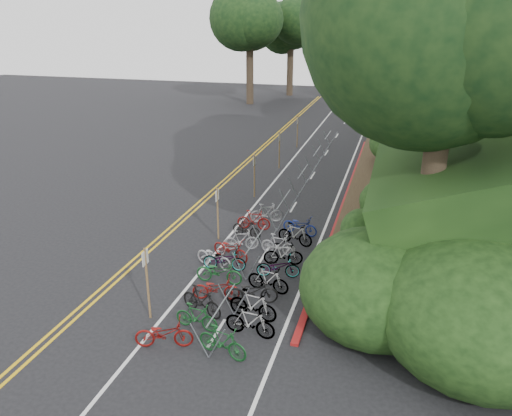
{
  "coord_description": "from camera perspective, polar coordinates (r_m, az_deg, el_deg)",
  "views": [
    {
      "loc": [
        8.17,
        -14.89,
        9.73
      ],
      "look_at": [
        2.12,
        6.07,
        1.3
      ],
      "focal_mm": 35.0,
      "sensor_mm": 36.0,
      "label": 1
    }
  ],
  "objects": [
    {
      "name": "bike_racks_rest",
      "position": [
        29.72,
        5.36,
        3.66
      ],
      "size": [
        1.14,
        23.0,
        1.17
      ],
      "color": "gray",
      "rests_on": "ground"
    },
    {
      "name": "embankment",
      "position": [
        35.0,
        23.82,
        7.53
      ],
      "size": [
        14.3,
        48.14,
        9.11
      ],
      "color": "black",
      "rests_on": "ground"
    },
    {
      "name": "bike_front",
      "position": [
        20.67,
        -4.8,
        -5.56
      ],
      "size": [
        1.18,
        1.9,
        0.94
      ],
      "primitive_type": "imported",
      "rotation": [
        0.0,
        0.0,
        1.24
      ],
      "color": "#9E9EA3",
      "rests_on": "ground"
    },
    {
      "name": "road_markings",
      "position": [
        27.85,
        -0.64,
        0.69
      ],
      "size": [
        7.47,
        80.0,
        0.01
      ],
      "color": "gold",
      "rests_on": "ground"
    },
    {
      "name": "bike_rack_front",
      "position": [
        16.36,
        -3.96,
        -11.89
      ],
      "size": [
        1.14,
        2.63,
        1.16
      ],
      "color": "gray",
      "rests_on": "ground"
    },
    {
      "name": "red_curb",
      "position": [
        28.69,
        10.22,
        1.06
      ],
      "size": [
        0.25,
        28.0,
        0.1
      ],
      "primitive_type": "cube",
      "color": "maroon",
      "rests_on": "ground"
    },
    {
      "name": "ground",
      "position": [
        19.57,
        -11.09,
        -9.12
      ],
      "size": [
        120.0,
        120.0,
        0.0
      ],
      "primitive_type": "plane",
      "color": "black",
      "rests_on": "ground"
    },
    {
      "name": "signposts_rest",
      "position": [
        31.0,
        1.38,
        5.59
      ],
      "size": [
        0.08,
        18.4,
        2.5
      ],
      "color": "brown",
      "rests_on": "ground"
    },
    {
      "name": "signpost_near",
      "position": [
        17.22,
        -12.34,
        -7.92
      ],
      "size": [
        0.08,
        0.4,
        2.65
      ],
      "color": "brown",
      "rests_on": "ground"
    },
    {
      "name": "bike_valet",
      "position": [
        19.73,
        -1.16,
        -6.81
      ],
      "size": [
        3.46,
        12.5,
        1.07
      ],
      "color": "maroon",
      "rests_on": "ground"
    }
  ]
}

